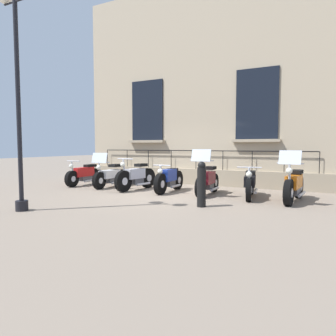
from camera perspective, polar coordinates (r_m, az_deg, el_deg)
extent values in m
plane|color=gray|center=(9.77, -0.63, -4.77)|extent=(60.00, 60.00, 0.00)
cube|color=tan|center=(12.61, 6.02, 15.02)|extent=(0.60, 10.24, 7.80)
cube|color=gray|center=(12.09, 5.23, -1.62)|extent=(0.20, 10.24, 0.61)
cube|color=black|center=(11.52, 16.08, 11.31)|extent=(0.06, 1.47, 2.48)
cube|color=tan|center=(11.35, 15.87, 4.89)|extent=(0.24, 1.67, 0.10)
cube|color=black|center=(13.18, -3.84, 10.53)|extent=(0.06, 1.47, 2.48)
cube|color=tan|center=(13.03, -4.00, 4.92)|extent=(0.24, 1.67, 0.10)
cube|color=black|center=(11.99, 5.19, 3.20)|extent=(0.03, 8.60, 0.03)
cylinder|color=black|center=(14.20, -11.10, 1.85)|extent=(0.02, 0.02, 0.71)
cylinder|color=black|center=(13.56, -7.54, 1.79)|extent=(0.02, 0.02, 0.71)
cylinder|color=black|center=(12.97, -3.64, 1.71)|extent=(0.02, 0.02, 0.71)
cylinder|color=black|center=(12.45, 0.60, 1.62)|extent=(0.02, 0.02, 0.71)
cylinder|color=black|center=(12.00, 5.18, 1.50)|extent=(0.02, 0.02, 0.71)
cylinder|color=black|center=(11.64, 10.09, 1.38)|extent=(0.02, 0.02, 0.71)
cylinder|color=black|center=(11.36, 15.27, 1.23)|extent=(0.02, 0.02, 0.71)
cylinder|color=black|center=(11.18, 20.66, 1.06)|extent=(0.02, 0.02, 0.71)
cylinder|color=black|center=(11.11, 26.17, 0.89)|extent=(0.02, 0.02, 0.71)
cylinder|color=black|center=(11.84, -17.33, -1.93)|extent=(0.60, 0.17, 0.60)
cylinder|color=silver|center=(11.84, -17.33, -1.93)|extent=(0.21, 0.18, 0.21)
cylinder|color=black|center=(12.88, -13.07, -1.37)|extent=(0.60, 0.17, 0.60)
cylinder|color=silver|center=(12.88, -13.07, -1.37)|extent=(0.21, 0.18, 0.21)
cube|color=red|center=(12.29, -15.28, -0.69)|extent=(0.94, 0.29, 0.34)
cube|color=#4C4C51|center=(12.39, -14.95, -1.76)|extent=(0.56, 0.23, 0.21)
cube|color=black|center=(12.56, -14.17, 0.43)|extent=(0.53, 0.25, 0.10)
cylinder|color=silver|center=(11.84, -17.19, -0.35)|extent=(0.16, 0.06, 0.66)
cylinder|color=silver|center=(11.86, -17.06, 1.23)|extent=(0.05, 0.59, 0.04)
sphere|color=white|center=(11.78, -17.44, 0.33)|extent=(0.16, 0.16, 0.16)
cylinder|color=silver|center=(12.45, -13.88, -2.20)|extent=(0.84, 0.10, 0.08)
cylinder|color=black|center=(10.99, -12.59, -2.29)|extent=(0.61, 0.17, 0.60)
cylinder|color=silver|center=(10.99, -12.59, -2.29)|extent=(0.22, 0.17, 0.21)
cylinder|color=black|center=(12.07, -8.67, -1.67)|extent=(0.61, 0.17, 0.60)
cylinder|color=silver|center=(12.07, -8.67, -1.67)|extent=(0.22, 0.17, 0.21)
cube|color=silver|center=(11.46, -10.69, -1.08)|extent=(0.91, 0.37, 0.28)
cube|color=#4C4C51|center=(11.56, -10.39, -2.09)|extent=(0.55, 0.29, 0.21)
cube|color=black|center=(11.73, -9.67, 0.47)|extent=(0.51, 0.32, 0.10)
cylinder|color=silver|center=(10.99, -12.45, -0.61)|extent=(0.16, 0.07, 0.65)
cylinder|color=silver|center=(11.01, -12.32, 1.06)|extent=(0.07, 0.74, 0.04)
sphere|color=white|center=(10.93, -12.69, 0.08)|extent=(0.16, 0.16, 0.16)
cylinder|color=silver|center=(11.61, -9.14, -2.58)|extent=(0.81, 0.11, 0.08)
cube|color=silver|center=(10.96, -12.52, 1.82)|extent=(0.15, 0.61, 0.36)
cylinder|color=black|center=(10.18, -8.25, -2.44)|extent=(0.72, 0.23, 0.71)
cylinder|color=silver|center=(10.18, -8.25, -2.44)|extent=(0.27, 0.19, 0.25)
cylinder|color=black|center=(11.13, -3.76, -1.85)|extent=(0.72, 0.23, 0.71)
cylinder|color=silver|center=(11.13, -3.76, -1.85)|extent=(0.27, 0.19, 0.25)
cube|color=#B2B2BC|center=(10.59, -6.10, -1.03)|extent=(0.79, 0.40, 0.34)
cube|color=#4C4C51|center=(10.69, -5.73, -2.30)|extent=(0.48, 0.30, 0.25)
cube|color=black|center=(10.80, -5.01, 0.55)|extent=(0.45, 0.32, 0.10)
cylinder|color=silver|center=(10.18, -8.08, -0.38)|extent=(0.17, 0.08, 0.74)
cylinder|color=silver|center=(10.20, -7.91, 1.68)|extent=(0.13, 0.66, 0.04)
sphere|color=white|center=(10.12, -8.36, 0.64)|extent=(0.16, 0.16, 0.16)
cylinder|color=silver|center=(10.70, -4.57, -2.95)|extent=(0.68, 0.17, 0.08)
cylinder|color=black|center=(9.59, -1.41, -2.97)|extent=(0.66, 0.16, 0.65)
cylinder|color=silver|center=(9.59, -1.41, -2.97)|extent=(0.23, 0.17, 0.23)
cylinder|color=black|center=(10.70, 1.74, -2.23)|extent=(0.66, 0.16, 0.65)
cylinder|color=silver|center=(10.70, 1.74, -2.23)|extent=(0.23, 0.17, 0.23)
cube|color=#1E389E|center=(10.07, 0.13, -1.30)|extent=(0.70, 0.28, 0.38)
cube|color=#4C4C51|center=(10.19, 0.38, -2.73)|extent=(0.42, 0.22, 0.23)
cube|color=black|center=(10.32, 0.85, -0.34)|extent=(0.40, 0.25, 0.10)
cylinder|color=silver|center=(9.60, -1.27, -1.24)|extent=(0.16, 0.06, 0.59)
cylinder|color=silver|center=(9.62, -1.14, 0.49)|extent=(0.05, 0.59, 0.04)
sphere|color=white|center=(9.53, -1.47, -0.63)|extent=(0.16, 0.16, 0.16)
cylinder|color=silver|center=(10.25, 1.42, -3.34)|extent=(0.63, 0.09, 0.08)
cylinder|color=black|center=(9.04, 6.01, -3.59)|extent=(0.61, 0.16, 0.60)
cylinder|color=silver|center=(9.04, 6.01, -3.59)|extent=(0.22, 0.17, 0.21)
cylinder|color=black|center=(10.26, 8.46, -2.69)|extent=(0.61, 0.16, 0.60)
cylinder|color=silver|center=(10.26, 8.46, -2.69)|extent=(0.22, 0.17, 0.21)
cube|color=maroon|center=(9.58, 7.23, -1.79)|extent=(0.73, 0.34, 0.38)
cube|color=#4C4C51|center=(9.70, 7.40, -3.26)|extent=(0.44, 0.27, 0.21)
cube|color=black|center=(9.84, 7.81, 0.01)|extent=(0.41, 0.30, 0.10)
cylinder|color=silver|center=(9.05, 6.13, -1.10)|extent=(0.16, 0.06, 0.79)
cylinder|color=silver|center=(9.07, 6.26, 1.38)|extent=(0.06, 0.71, 0.04)
sphere|color=white|center=(8.96, 5.99, 0.20)|extent=(0.16, 0.16, 0.16)
cylinder|color=silver|center=(9.78, 8.62, -3.83)|extent=(0.65, 0.10, 0.08)
cube|color=silver|center=(9.00, 6.14, 2.32)|extent=(0.14, 0.58, 0.36)
cylinder|color=black|center=(8.66, 14.68, -3.94)|extent=(0.65, 0.24, 0.64)
cylinder|color=silver|center=(8.66, 14.68, -3.94)|extent=(0.25, 0.19, 0.22)
cylinder|color=black|center=(9.97, 15.06, -2.89)|extent=(0.65, 0.24, 0.64)
cylinder|color=silver|center=(9.97, 15.06, -2.89)|extent=(0.25, 0.19, 0.22)
cube|color=black|center=(9.24, 14.89, -2.29)|extent=(0.95, 0.45, 0.29)
cube|color=#4C4C51|center=(9.37, 14.90, -3.53)|extent=(0.58, 0.33, 0.22)
cube|color=black|center=(9.59, 15.02, -0.83)|extent=(0.55, 0.35, 0.10)
cylinder|color=silver|center=(8.67, 14.73, -1.91)|extent=(0.17, 0.09, 0.62)
cylinder|color=silver|center=(8.70, 14.79, 0.11)|extent=(0.15, 0.65, 0.04)
sphere|color=white|center=(8.59, 14.73, -1.14)|extent=(0.16, 0.16, 0.16)
cylinder|color=silver|center=(9.56, 15.91, -4.07)|extent=(0.83, 0.22, 0.08)
cylinder|color=black|center=(8.35, 21.38, -4.26)|extent=(0.68, 0.21, 0.67)
cylinder|color=silver|center=(8.35, 21.38, -4.26)|extent=(0.25, 0.20, 0.24)
cylinder|color=black|center=(9.76, 22.97, -3.12)|extent=(0.68, 0.21, 0.67)
cylinder|color=silver|center=(9.76, 22.97, -3.12)|extent=(0.25, 0.20, 0.24)
cube|color=orange|center=(8.98, 22.22, -2.33)|extent=(1.00, 0.37, 0.35)
cube|color=#4C4C51|center=(9.11, 22.29, -3.81)|extent=(0.60, 0.28, 0.24)
cube|color=black|center=(9.34, 22.67, -0.66)|extent=(0.57, 0.31, 0.10)
cylinder|color=silver|center=(8.35, 21.51, -1.73)|extent=(0.16, 0.07, 0.74)
cylinder|color=silver|center=(8.37, 21.64, 0.80)|extent=(0.09, 0.65, 0.04)
sphere|color=white|center=(8.27, 21.45, -0.49)|extent=(0.16, 0.16, 0.16)
cylinder|color=silver|center=(9.29, 23.46, -4.43)|extent=(0.88, 0.15, 0.08)
cube|color=silver|center=(8.31, 21.59, 1.81)|extent=(0.16, 0.54, 0.36)
cylinder|color=black|center=(8.00, -25.37, -6.29)|extent=(0.28, 0.28, 0.24)
cylinder|color=black|center=(7.93, -25.89, 10.36)|extent=(0.10, 0.10, 4.86)
cylinder|color=black|center=(8.64, -27.19, 25.42)|extent=(0.04, 0.35, 0.04)
cylinder|color=black|center=(8.38, -25.64, 26.17)|extent=(0.04, 0.35, 0.04)
cylinder|color=black|center=(7.69, 6.20, -3.53)|extent=(0.22, 0.22, 0.98)
sphere|color=black|center=(7.63, 6.23, 0.46)|extent=(0.20, 0.20, 0.20)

